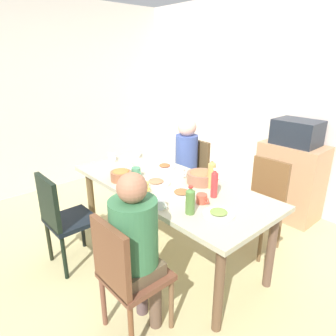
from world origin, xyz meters
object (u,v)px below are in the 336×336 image
object	(u,v)px
cup_0	(112,157)
side_cabinet	(290,181)
chair_1	(126,272)
plate_1	(156,182)
chair_2	(191,172)
chair_3	(62,216)
cup_2	(161,204)
cup_6	(136,173)
plate_3	(165,166)
person_1	(136,241)
cup_3	(144,187)
person_2	(186,158)
cup_1	(181,173)
bowl_1	(201,177)
bottle_0	(211,174)
cup_7	(202,199)
bottle_1	(190,201)
chair_0	(262,199)
bowl_0	(121,175)
cup_5	(129,166)
bottle_2	(214,184)
microwave	(297,132)
cup_4	(137,154)
plate_2	(219,213)
dining_table	(168,192)

from	to	relation	value
cup_0	side_cabinet	xyz separation A→B (m)	(1.27, 1.63, -0.34)
chair_1	plate_1	xyz separation A→B (m)	(-0.57, 0.73, 0.25)
chair_2	chair_3	xyz separation A→B (m)	(0.00, -1.62, 0.00)
cup_2	cup_6	xyz separation A→B (m)	(-0.64, 0.24, 0.01)
plate_3	cup_0	bearing A→B (deg)	-152.91
person_1	cup_3	xyz separation A→B (m)	(-0.52, 0.46, 0.08)
person_2	cup_1	distance (m)	0.71
bowl_1	bottle_0	xyz separation A→B (m)	(0.13, -0.01, 0.06)
chair_1	plate_3	world-z (taller)	chair_1
cup_7	bottle_1	world-z (taller)	bottle_1
plate_3	chair_0	bearing A→B (deg)	33.97
plate_3	bowl_0	world-z (taller)	bowl_0
cup_5	bottle_2	bearing A→B (deg)	8.15
cup_1	microwave	world-z (taller)	microwave
cup_7	chair_3	bearing A→B (deg)	-142.11
chair_2	side_cabinet	distance (m)	1.18
plate_3	cup_4	size ratio (longest dim) A/B	1.97
plate_2	cup_5	world-z (taller)	cup_5
cup_4	cup_5	bearing A→B (deg)	-48.00
chair_2	cup_5	distance (m)	0.91
bottle_1	bottle_2	xyz separation A→B (m)	(-0.06, 0.34, 0.01)
cup_0	bottle_1	size ratio (longest dim) A/B	0.53
person_1	cup_2	world-z (taller)	person_1
bottle_2	chair_1	bearing A→B (deg)	-87.63
cup_5	bowl_0	bearing A→B (deg)	-48.24
chair_0	bottle_0	bearing A→B (deg)	-106.86
person_2	cup_5	bearing A→B (deg)	-93.87
plate_1	cup_7	size ratio (longest dim) A/B	2.09
chair_3	cup_4	size ratio (longest dim) A/B	8.39
chair_3	dining_table	bearing A→B (deg)	58.63
cup_2	cup_6	world-z (taller)	cup_6
person_1	chair_2	size ratio (longest dim) A/B	1.32
cup_5	cup_7	world-z (taller)	same
bowl_0	cup_3	size ratio (longest dim) A/B	1.57
plate_1	cup_4	size ratio (longest dim) A/B	2.37
plate_1	microwave	distance (m)	1.77
bottle_0	microwave	bearing A→B (deg)	87.47
chair_2	bottle_2	xyz separation A→B (m)	(0.95, -0.72, 0.36)
dining_table	plate_2	world-z (taller)	plate_2
person_1	cup_7	world-z (taller)	person_1
chair_2	cup_0	distance (m)	0.97
bowl_0	bowl_1	world-z (taller)	bowl_1
bowl_1	cup_5	bearing A→B (deg)	-158.80
cup_5	cup_7	size ratio (longest dim) A/B	0.97
cup_4	bottle_0	distance (m)	1.13
chair_1	plate_2	distance (m)	0.76
cup_3	bottle_0	world-z (taller)	bottle_0
bowl_1	cup_4	distance (m)	1.00
bottle_2	bowl_1	bearing A→B (deg)	151.96
cup_0	cup_2	bearing A→B (deg)	-15.13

